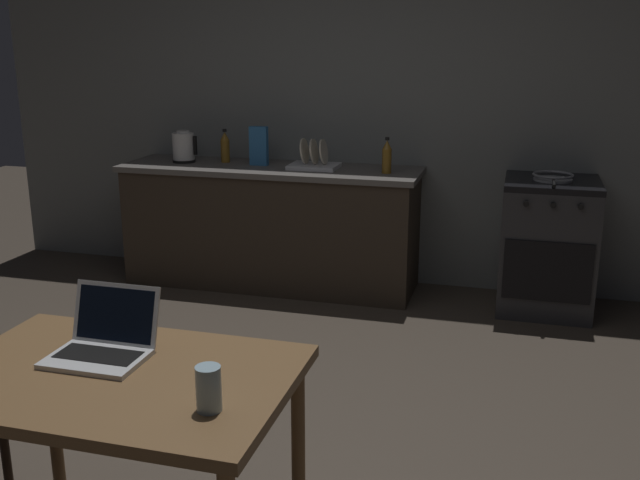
{
  "coord_description": "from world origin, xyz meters",
  "views": [
    {
      "loc": [
        1.1,
        -2.75,
        1.77
      ],
      "look_at": [
        0.15,
        0.7,
        0.77
      ],
      "focal_mm": 40.94,
      "sensor_mm": 36.0,
      "label": 1
    }
  ],
  "objects_px": {
    "frying_pan": "(553,177)",
    "bottle_b": "(225,147)",
    "dish_rack": "(314,162)",
    "electric_kettle": "(184,147)",
    "stove_oven": "(547,246)",
    "cereal_box": "(259,146)",
    "dining_table": "(119,395)",
    "laptop": "(103,344)",
    "drinking_glass": "(209,389)",
    "bottle": "(387,156)"
  },
  "relations": [
    {
      "from": "dish_rack",
      "to": "electric_kettle",
      "type": "bearing_deg",
      "value": 180.0
    },
    {
      "from": "electric_kettle",
      "to": "bottle",
      "type": "distance_m",
      "value": 1.53
    },
    {
      "from": "laptop",
      "to": "drinking_glass",
      "type": "xyz_separation_m",
      "value": [
        0.5,
        -0.25,
        0.02
      ]
    },
    {
      "from": "drinking_glass",
      "to": "cereal_box",
      "type": "xyz_separation_m",
      "value": [
        -1.0,
        3.15,
        0.22
      ]
    },
    {
      "from": "dining_table",
      "to": "bottle_b",
      "type": "xyz_separation_m",
      "value": [
        -0.89,
        3.07,
        0.35
      ]
    },
    {
      "from": "drinking_glass",
      "to": "bottle_b",
      "type": "relative_size",
      "value": 0.56
    },
    {
      "from": "laptop",
      "to": "dish_rack",
      "type": "height_order",
      "value": "dish_rack"
    },
    {
      "from": "laptop",
      "to": "bottle_b",
      "type": "xyz_separation_m",
      "value": [
        -0.78,
        2.97,
        0.22
      ]
    },
    {
      "from": "bottle",
      "to": "dining_table",
      "type": "bearing_deg",
      "value": -96.51
    },
    {
      "from": "electric_kettle",
      "to": "dish_rack",
      "type": "distance_m",
      "value": 1.0
    },
    {
      "from": "dish_rack",
      "to": "dining_table",
      "type": "bearing_deg",
      "value": -86.35
    },
    {
      "from": "laptop",
      "to": "frying_pan",
      "type": "distance_m",
      "value": 3.24
    },
    {
      "from": "frying_pan",
      "to": "dish_rack",
      "type": "bearing_deg",
      "value": 179.0
    },
    {
      "from": "electric_kettle",
      "to": "stove_oven",
      "type": "bearing_deg",
      "value": -0.05
    },
    {
      "from": "stove_oven",
      "to": "drinking_glass",
      "type": "relative_size",
      "value": 6.47
    },
    {
      "from": "bottle",
      "to": "cereal_box",
      "type": "xyz_separation_m",
      "value": [
        -0.94,
        0.07,
        0.02
      ]
    },
    {
      "from": "frying_pan",
      "to": "cereal_box",
      "type": "bearing_deg",
      "value": 178.64
    },
    {
      "from": "cereal_box",
      "to": "dish_rack",
      "type": "bearing_deg",
      "value": -2.74
    },
    {
      "from": "frying_pan",
      "to": "drinking_glass",
      "type": "relative_size",
      "value": 3.17
    },
    {
      "from": "electric_kettle",
      "to": "bottle_b",
      "type": "bearing_deg",
      "value": 15.16
    },
    {
      "from": "bottle",
      "to": "stove_oven",
      "type": "bearing_deg",
      "value": 2.51
    },
    {
      "from": "cereal_box",
      "to": "electric_kettle",
      "type": "bearing_deg",
      "value": -178.03
    },
    {
      "from": "dining_table",
      "to": "bottle",
      "type": "relative_size",
      "value": 4.67
    },
    {
      "from": "stove_oven",
      "to": "dish_rack",
      "type": "bearing_deg",
      "value": 179.91
    },
    {
      "from": "electric_kettle",
      "to": "drinking_glass",
      "type": "relative_size",
      "value": 1.69
    },
    {
      "from": "laptop",
      "to": "frying_pan",
      "type": "xyz_separation_m",
      "value": [
        1.53,
        2.86,
        0.13
      ]
    },
    {
      "from": "laptop",
      "to": "bottle_b",
      "type": "relative_size",
      "value": 1.31
    },
    {
      "from": "bottle_b",
      "to": "cereal_box",
      "type": "bearing_deg",
      "value": -11.85
    },
    {
      "from": "electric_kettle",
      "to": "bottle",
      "type": "bearing_deg",
      "value": -1.88
    },
    {
      "from": "dining_table",
      "to": "cereal_box",
      "type": "relative_size",
      "value": 4.1
    },
    {
      "from": "dining_table",
      "to": "frying_pan",
      "type": "height_order",
      "value": "frying_pan"
    },
    {
      "from": "dining_table",
      "to": "electric_kettle",
      "type": "relative_size",
      "value": 4.93
    },
    {
      "from": "bottle",
      "to": "bottle_b",
      "type": "height_order",
      "value": "same"
    },
    {
      "from": "dining_table",
      "to": "laptop",
      "type": "height_order",
      "value": "laptop"
    },
    {
      "from": "electric_kettle",
      "to": "drinking_glass",
      "type": "distance_m",
      "value": 3.51
    },
    {
      "from": "bottle",
      "to": "bottle_b",
      "type": "relative_size",
      "value": 1.0
    },
    {
      "from": "stove_oven",
      "to": "bottle_b",
      "type": "height_order",
      "value": "bottle_b"
    },
    {
      "from": "frying_pan",
      "to": "drinking_glass",
      "type": "height_order",
      "value": "frying_pan"
    },
    {
      "from": "electric_kettle",
      "to": "bottle",
      "type": "relative_size",
      "value": 0.95
    },
    {
      "from": "stove_oven",
      "to": "bottle_b",
      "type": "distance_m",
      "value": 2.38
    },
    {
      "from": "bottle",
      "to": "dish_rack",
      "type": "height_order",
      "value": "bottle"
    },
    {
      "from": "laptop",
      "to": "electric_kettle",
      "type": "relative_size",
      "value": 1.38
    },
    {
      "from": "frying_pan",
      "to": "bottle_b",
      "type": "xyz_separation_m",
      "value": [
        -2.31,
        0.11,
        0.09
      ]
    },
    {
      "from": "bottle",
      "to": "cereal_box",
      "type": "relative_size",
      "value": 0.88
    },
    {
      "from": "dining_table",
      "to": "drinking_glass",
      "type": "height_order",
      "value": "drinking_glass"
    },
    {
      "from": "dining_table",
      "to": "bottle",
      "type": "bearing_deg",
      "value": 83.49
    },
    {
      "from": "stove_oven",
      "to": "electric_kettle",
      "type": "xyz_separation_m",
      "value": [
        -2.61,
        0.0,
        0.55
      ]
    },
    {
      "from": "stove_oven",
      "to": "bottle_b",
      "type": "relative_size",
      "value": 3.62
    },
    {
      "from": "laptop",
      "to": "cereal_box",
      "type": "relative_size",
      "value": 1.15
    },
    {
      "from": "electric_kettle",
      "to": "cereal_box",
      "type": "xyz_separation_m",
      "value": [
        0.58,
        0.02,
        0.03
      ]
    }
  ]
}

